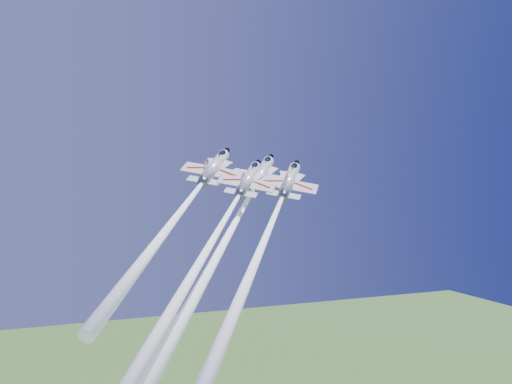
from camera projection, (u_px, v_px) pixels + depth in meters
name	position (u px, v px, depth m)	size (l,w,h in m)	color
jet_lead	(228.00, 235.00, 81.96)	(26.85, 45.81, 49.75)	white
jet_left	(182.00, 209.00, 84.25)	(22.65, 37.65, 37.25)	white
jet_right	(265.00, 239.00, 76.37)	(24.05, 40.78, 43.35)	white
jet_slot	(213.00, 240.00, 74.47)	(23.65, 40.30, 43.58)	white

